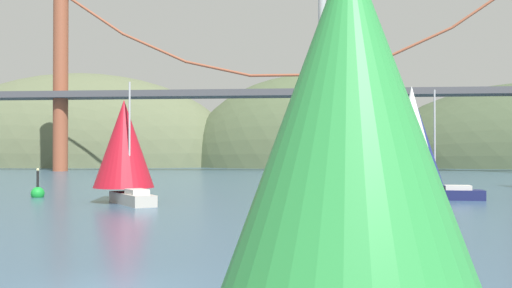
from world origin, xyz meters
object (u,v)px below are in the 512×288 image
Objects in this scene: sailboat_crimson_sail at (124,147)px; channel_buoy at (38,193)px; sailboat_white_mainsail at (409,150)px; sailboat_green_sail at (346,151)px; sailboat_navy_sail at (419,149)px.

channel_buoy is at bearing 154.02° from sailboat_crimson_sail.
sailboat_white_mainsail reaches higher than channel_buoy.
sailboat_navy_sail reaches higher than sailboat_green_sail.
sailboat_navy_sail is at bearing 78.20° from sailboat_white_mainsail.
sailboat_green_sail is 2.94× the size of channel_buoy.
sailboat_green_sail is 40.11m from sailboat_navy_sail.
sailboat_navy_sail is at bearing 12.60° from sailboat_crimson_sail.
sailboat_green_sail is 0.90× the size of sailboat_navy_sail.
sailboat_navy_sail is at bearing 78.85° from sailboat_green_sail.
sailboat_white_mainsail is at bearing -101.80° from sailboat_navy_sail.
sailboat_crimson_sail is at bearing 112.90° from sailboat_green_sail.
sailboat_crimson_sail is 22.83m from sailboat_navy_sail.
sailboat_white_mainsail is (19.28, -9.39, -0.25)m from sailboat_crimson_sail.
channel_buoy is (-30.96, -0.75, -3.59)m from sailboat_navy_sail.
sailboat_white_mainsail is at bearing -25.97° from channel_buoy.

